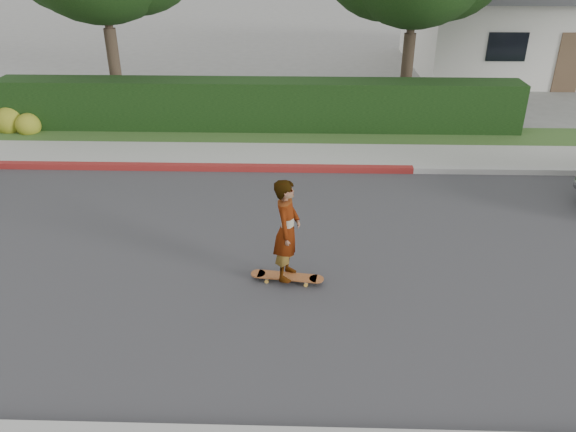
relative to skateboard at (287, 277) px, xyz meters
name	(u,v)px	position (x,y,z in m)	size (l,w,h in m)	color
ground	(395,260)	(1.93, 0.78, -0.11)	(120.00, 120.00, 0.00)	slate
road	(395,260)	(1.93, 0.78, -0.10)	(60.00, 8.00, 0.01)	#2D2D30
curb_far	(372,169)	(1.93, 4.88, -0.03)	(60.00, 0.20, 0.15)	#9E9E99
curb_red_section	(169,167)	(-3.07, 4.88, -0.03)	(12.00, 0.21, 0.15)	maroon
sidewalk_far	(368,157)	(1.93, 5.78, -0.05)	(60.00, 1.60, 0.12)	gray
planting_strip	(363,137)	(1.93, 7.38, -0.06)	(60.00, 1.60, 0.10)	#2D4C1E
hedge	(259,106)	(-1.07, 7.98, 0.64)	(15.00, 1.00, 1.50)	black
flowering_shrub	(16,123)	(-8.08, 7.51, 0.23)	(1.40, 1.00, 0.90)	#2D4C19
house	(539,17)	(9.92, 16.77, 1.99)	(10.60, 8.60, 4.30)	beige
skateboard	(287,277)	(0.00, 0.00, 0.00)	(1.26, 0.41, 0.11)	gold
skateboarder	(287,230)	(0.00, 0.00, 0.89)	(0.64, 0.42, 1.75)	white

